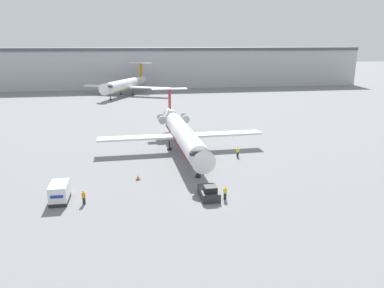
% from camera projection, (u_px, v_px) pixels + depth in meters
% --- Properties ---
extents(ground_plane, '(600.00, 600.00, 0.00)m').
position_uv_depth(ground_plane, '(210.00, 199.00, 45.82)').
color(ground_plane, slate).
extents(terminal_building, '(180.00, 16.80, 16.29)m').
position_uv_depth(terminal_building, '(150.00, 67.00, 157.80)').
color(terminal_building, '#B2B2B7').
rests_on(terminal_building, ground).
extents(airplane_main, '(28.96, 33.65, 9.20)m').
position_uv_depth(airplane_main, '(182.00, 133.00, 64.98)').
color(airplane_main, white).
rests_on(airplane_main, ground).
extents(pushback_tug, '(2.14, 4.06, 1.79)m').
position_uv_depth(pushback_tug, '(209.00, 192.00, 46.04)').
color(pushback_tug, '#2D2D33').
rests_on(pushback_tug, ground).
extents(luggage_cart, '(2.06, 3.63, 2.30)m').
position_uv_depth(luggage_cart, '(60.00, 193.00, 44.70)').
color(luggage_cart, '#232326').
rests_on(luggage_cart, ground).
extents(worker_near_tug, '(0.40, 0.24, 1.72)m').
position_uv_depth(worker_near_tug, '(225.00, 193.00, 45.39)').
color(worker_near_tug, '#232838').
rests_on(worker_near_tug, ground).
extents(worker_by_wing, '(0.40, 0.24, 1.63)m').
position_uv_depth(worker_by_wing, '(238.00, 152.00, 62.40)').
color(worker_by_wing, '#232838').
rests_on(worker_by_wing, ground).
extents(worker_on_apron, '(0.40, 0.24, 1.68)m').
position_uv_depth(worker_on_apron, '(84.00, 197.00, 44.09)').
color(worker_on_apron, '#232838').
rests_on(worker_on_apron, ground).
extents(traffic_cone_left, '(0.64, 0.64, 0.68)m').
position_uv_depth(traffic_cone_left, '(138.00, 177.00, 52.09)').
color(traffic_cone_left, black).
rests_on(traffic_cone_left, ground).
extents(airplane_parked_far_left, '(30.94, 29.46, 10.85)m').
position_uv_depth(airplane_parked_far_left, '(126.00, 85.00, 133.32)').
color(airplane_parked_far_left, white).
rests_on(airplane_parked_far_left, ground).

